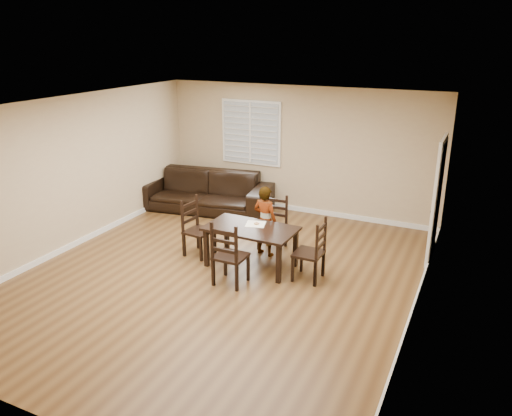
# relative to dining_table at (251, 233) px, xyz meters

# --- Properties ---
(ground) EXTENTS (7.00, 7.00, 0.00)m
(ground) POSITION_rel_dining_table_xyz_m (-0.29, -0.57, -0.60)
(ground) COLOR brown
(ground) RESTS_ON ground
(room) EXTENTS (6.04, 7.04, 2.72)m
(room) POSITION_rel_dining_table_xyz_m (-0.26, -0.39, 1.20)
(room) COLOR tan
(room) RESTS_ON ground
(dining_table) EXTENTS (1.50, 0.88, 0.69)m
(dining_table) POSITION_rel_dining_table_xyz_m (0.00, 0.00, 0.00)
(dining_table) COLOR black
(dining_table) RESTS_ON ground
(chair_near) EXTENTS (0.45, 0.42, 0.98)m
(chair_near) POSITION_rel_dining_table_xyz_m (0.03, 0.95, -0.16)
(chair_near) COLOR black
(chair_near) RESTS_ON ground
(chair_far) EXTENTS (0.48, 0.45, 1.05)m
(chair_far) POSITION_rel_dining_table_xyz_m (-0.02, -0.80, -0.13)
(chair_far) COLOR black
(chair_far) RESTS_ON ground
(chair_left) EXTENTS (0.48, 0.51, 1.02)m
(chair_left) POSITION_rel_dining_table_xyz_m (-1.14, 0.05, -0.14)
(chair_left) COLOR black
(chair_left) RESTS_ON ground
(chair_right) EXTENTS (0.43, 0.46, 1.02)m
(chair_right) POSITION_rel_dining_table_xyz_m (1.14, -0.03, -0.14)
(chair_right) COLOR black
(chair_right) RESTS_ON ground
(child) EXTENTS (0.50, 0.38, 1.25)m
(child) POSITION_rel_dining_table_xyz_m (0.02, 0.54, 0.02)
(child) COLOR gray
(child) RESTS_ON ground
(napkin) EXTENTS (0.39, 0.39, 0.00)m
(napkin) POSITION_rel_dining_table_xyz_m (0.01, 0.17, 0.09)
(napkin) COLOR #EEE8CD
(napkin) RESTS_ON dining_table
(donut) EXTENTS (0.09, 0.09, 0.03)m
(donut) POSITION_rel_dining_table_xyz_m (0.02, 0.17, 0.11)
(donut) COLOR #B37C40
(donut) RESTS_ON napkin
(sofa) EXTENTS (3.02, 1.54, 0.84)m
(sofa) POSITION_rel_dining_table_xyz_m (-2.16, 2.15, -0.18)
(sofa) COLOR black
(sofa) RESTS_ON ground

